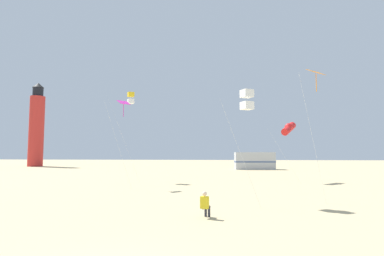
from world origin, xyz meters
TOP-DOWN VIEW (x-y plane):
  - kite_flyer_standing at (2.00, 7.50)m, footprint 0.45×0.56m
  - kite_diamond_orange at (8.54, 12.65)m, footprint 1.64×1.64m
  - kite_box_white at (4.26, 11.41)m, footprint 2.06×1.98m
  - kite_diamond_magenta at (-5.16, 18.12)m, footprint 2.41×1.84m
  - kite_tube_scarlet at (9.53, 24.00)m, footprint 3.08×3.36m
  - kite_box_gold at (-6.13, 23.51)m, footprint 3.49×2.32m
  - lighthouse_distant at (-33.41, 50.92)m, footprint 2.80×2.80m
  - rv_van_silver at (8.70, 44.26)m, footprint 6.60×2.82m

SIDE VIEW (x-z plane):
  - kite_flyer_standing at x=2.00m, z-range 0.03..1.19m
  - rv_van_silver at x=8.70m, z-range -0.01..2.79m
  - kite_tube_scarlet at x=9.53m, z-range 2.23..8.11m
  - kite_box_white at x=4.26m, z-range 2.64..9.07m
  - kite_diamond_magenta at x=-5.16m, z-range 3.12..10.28m
  - kite_diamond_orange at x=8.54m, z-range 3.47..11.38m
  - lighthouse_distant at x=-33.41m, z-range -0.56..16.24m
  - kite_box_gold at x=-6.13m, z-range 3.86..12.75m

